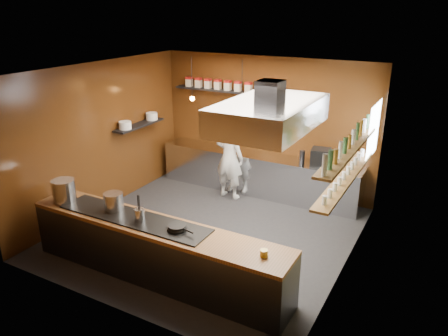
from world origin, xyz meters
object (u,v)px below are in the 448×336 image
Objects in this scene: extractor_hood at (269,114)px; stockpot_large at (64,190)px; chef at (229,157)px; stockpot_small at (114,202)px; espresso_machine at (321,158)px.

extractor_hood is 3.62m from stockpot_large.
extractor_hood reaches higher than chef.
stockpot_large reaches higher than stockpot_small.
chef is (0.37, 3.19, -0.17)m from stockpot_small.
extractor_hood is 5.30× the size of stockpot_large.
stockpot_large is at bearing 73.65° from chef.
extractor_hood is at bearing -101.75° from espresso_machine.
extractor_hood is at bearing 28.16° from stockpot_small.
stockpot_large is 0.98m from stockpot_small.
espresso_machine reaches higher than stockpot_small.
stockpot_large reaches higher than espresso_machine.
chef reaches higher than espresso_machine.
espresso_machine is (3.21, 3.77, -0.04)m from stockpot_large.
chef is (-1.75, 2.05, -1.59)m from extractor_hood.
espresso_machine is 1.93m from chef.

